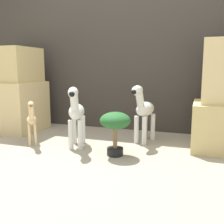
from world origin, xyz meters
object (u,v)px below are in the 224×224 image
Objects in this scene: zebra_right at (144,110)px; giraffe_figurine at (32,119)px; zebra_left at (76,113)px; potted_palm_front at (115,124)px.

giraffe_figurine is (-1.17, -0.49, -0.09)m from zebra_right.
potted_palm_front is (0.48, -0.12, -0.07)m from zebra_left.
zebra_left reaches higher than potted_palm_front.
giraffe_figurine is 1.01m from potted_palm_front.
zebra_right is at bearing 73.33° from potted_palm_front.
zebra_left is 1.54× the size of potted_palm_front.
giraffe_figurine is 1.17× the size of potted_palm_front.
zebra_right is 1.32× the size of giraffe_figurine.
potted_palm_front is at bearing -106.67° from zebra_right.
giraffe_figurine is at bearing -157.36° from zebra_right.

